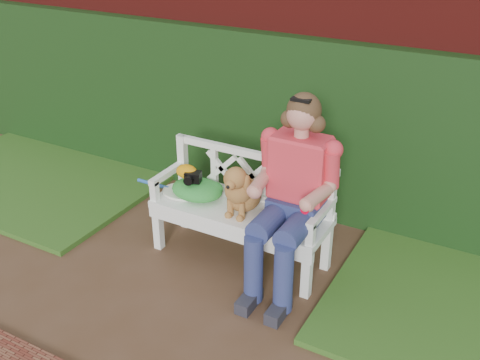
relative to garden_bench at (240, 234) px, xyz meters
The scene contains 11 objects.
ground 0.74m from the garden_bench, 111.90° to the right, with size 60.00×60.00×0.00m, color #482E1D.
brick_wall 1.54m from the garden_bench, 101.71° to the left, with size 10.00×0.30×2.20m, color #5A120F.
ivy_hedge 1.23m from the garden_bench, 104.11° to the left, with size 10.00×0.18×1.70m, color #163411.
grass_left 2.68m from the garden_bench, behind, with size 2.60×2.00×0.05m, color #285D17.
garden_bench is the anchor object (origin of this frame).
seated_woman 0.74m from the garden_bench, ahead, with size 0.67×0.89×1.59m, color #FF2E29, non-canonical shape.
dog 0.46m from the garden_bench, 30.59° to the right, with size 0.30×0.40×0.45m, color brown, non-canonical shape.
tennis_racket 0.66m from the garden_bench, behind, with size 0.69×0.29×0.03m, color white, non-canonical shape.
green_bag 0.53m from the garden_bench, behind, with size 0.46×0.35×0.16m, color green, non-canonical shape.
camera_item 0.62m from the garden_bench, behind, with size 0.13×0.10×0.09m, color black.
baseball_glove 0.70m from the garden_bench, behind, with size 0.19×0.14×0.12m, color orange.
Camera 1 is at (2.21, -2.88, 2.79)m, focal length 42.00 mm.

